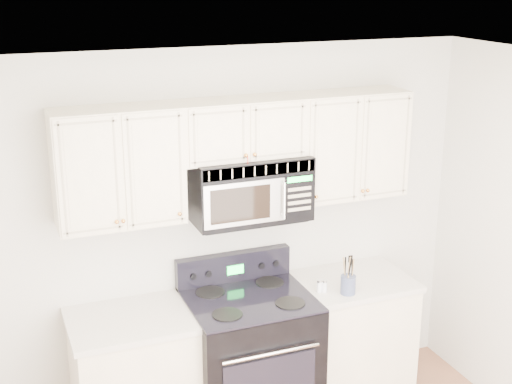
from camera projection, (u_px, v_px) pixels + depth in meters
room at (352, 346)px, 3.52m from camera, size 3.51×3.51×2.61m
base_cabinet_left at (138, 383)px, 4.78m from camera, size 0.86×0.65×0.92m
base_cabinet_right at (348, 339)px, 5.34m from camera, size 0.86×0.65×0.92m
range at (249, 356)px, 5.00m from camera, size 0.85×0.77×1.14m
upper_cabinets at (240, 149)px, 4.74m from camera, size 2.44×0.37×0.75m
microwave at (249, 188)px, 4.80m from camera, size 0.79×0.45×0.44m
utensil_crock at (348, 284)px, 4.94m from camera, size 0.11×0.11×0.29m
shaker_salt at (319, 286)px, 4.97m from camera, size 0.04×0.04×0.09m
shaker_pepper at (324, 286)px, 4.97m from camera, size 0.04×0.04×0.09m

